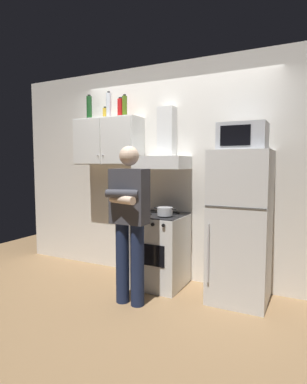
# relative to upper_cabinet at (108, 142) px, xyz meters

# --- Properties ---
(ground_plane) EXTENTS (7.00, 7.00, 0.00)m
(ground_plane) POSITION_rel_upper_cabinet_xyz_m (0.85, -0.37, -1.75)
(ground_plane) COLOR olive
(back_wall_tiled) EXTENTS (4.80, 0.10, 2.70)m
(back_wall_tiled) POSITION_rel_upper_cabinet_xyz_m (0.85, 0.23, -0.40)
(back_wall_tiled) COLOR silver
(back_wall_tiled) RESTS_ON ground_plane
(upper_cabinet) EXTENTS (0.90, 0.37, 0.60)m
(upper_cabinet) POSITION_rel_upper_cabinet_xyz_m (0.00, 0.00, 0.00)
(upper_cabinet) COLOR white
(stove_oven) EXTENTS (0.60, 0.62, 0.87)m
(stove_oven) POSITION_rel_upper_cabinet_xyz_m (0.80, -0.13, -1.32)
(stove_oven) COLOR white
(stove_oven) RESTS_ON ground_plane
(range_hood) EXTENTS (0.60, 0.44, 0.75)m
(range_hood) POSITION_rel_upper_cabinet_xyz_m (0.80, 0.00, -0.15)
(range_hood) COLOR white
(refrigerator) EXTENTS (0.60, 0.62, 1.60)m
(refrigerator) POSITION_rel_upper_cabinet_xyz_m (1.75, -0.12, -0.95)
(refrigerator) COLOR silver
(refrigerator) RESTS_ON ground_plane
(microwave) EXTENTS (0.48, 0.37, 0.28)m
(microwave) POSITION_rel_upper_cabinet_xyz_m (1.75, -0.11, -0.01)
(microwave) COLOR #B7BABF
(microwave) RESTS_ON refrigerator
(person_standing) EXTENTS (0.38, 0.33, 1.64)m
(person_standing) POSITION_rel_upper_cabinet_xyz_m (0.75, -0.73, -0.85)
(person_standing) COLOR #192342
(person_standing) RESTS_ON ground_plane
(cooking_pot) EXTENTS (0.28, 0.18, 0.09)m
(cooking_pot) POSITION_rel_upper_cabinet_xyz_m (0.93, -0.24, -0.83)
(cooking_pot) COLOR #B7BABF
(cooking_pot) RESTS_ON stove_oven
(bottle_spice_jar) EXTENTS (0.06, 0.06, 0.16)m
(bottle_spice_jar) POSITION_rel_upper_cabinet_xyz_m (-0.05, 0.01, 0.37)
(bottle_spice_jar) COLOR gold
(bottle_spice_jar) RESTS_ON upper_cabinet
(bottle_wine_green) EXTENTS (0.07, 0.07, 0.33)m
(bottle_wine_green) POSITION_rel_upper_cabinet_xyz_m (-0.29, -0.02, 0.46)
(bottle_wine_green) COLOR #19471E
(bottle_wine_green) RESTS_ON upper_cabinet
(bottle_olive_oil) EXTENTS (0.06, 0.06, 0.28)m
(bottle_olive_oil) POSITION_rel_upper_cabinet_xyz_m (0.27, -0.02, 0.43)
(bottle_olive_oil) COLOR #4C6B19
(bottle_olive_oil) RESTS_ON upper_cabinet
(bottle_vodka_clear) EXTENTS (0.07, 0.07, 0.33)m
(bottle_vodka_clear) POSITION_rel_upper_cabinet_xyz_m (0.03, -0.03, 0.46)
(bottle_vodka_clear) COLOR silver
(bottle_vodka_clear) RESTS_ON upper_cabinet
(bottle_soda_red) EXTENTS (0.08, 0.08, 0.26)m
(bottle_soda_red) POSITION_rel_upper_cabinet_xyz_m (0.18, 0.01, 0.42)
(bottle_soda_red) COLOR red
(bottle_soda_red) RESTS_ON upper_cabinet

